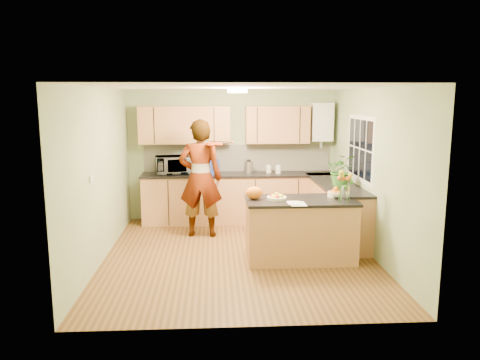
{
  "coord_description": "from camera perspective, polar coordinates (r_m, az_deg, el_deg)",
  "views": [
    {
      "loc": [
        -0.36,
        -6.77,
        2.36
      ],
      "look_at": [
        0.05,
        0.5,
        1.07
      ],
      "focal_mm": 35.0,
      "sensor_mm": 36.0,
      "label": 1
    }
  ],
  "objects": [
    {
      "name": "ceiling_lamp",
      "position": [
        7.08,
        -0.32,
        10.86
      ],
      "size": [
        0.3,
        0.3,
        0.07
      ],
      "color": "#FFEABF",
      "rests_on": "ceiling"
    },
    {
      "name": "boiler",
      "position": [
        9.11,
        9.91,
        6.98
      ],
      "size": [
        0.4,
        0.3,
        0.86
      ],
      "color": "white",
      "rests_on": "wall_back"
    },
    {
      "name": "splashback",
      "position": [
        9.09,
        -0.31,
        2.71
      ],
      "size": [
        3.6,
        0.02,
        0.52
      ],
      "primitive_type": "cube",
      "color": "silver",
      "rests_on": "back_counter"
    },
    {
      "name": "back_counter",
      "position": [
        8.94,
        -0.21,
        -2.16
      ],
      "size": [
        3.64,
        0.62,
        0.94
      ],
      "color": "#A87443",
      "rests_on": "floor"
    },
    {
      "name": "ceiling",
      "position": [
        6.78,
        -0.18,
        11.22
      ],
      "size": [
        4.0,
        4.5,
        0.02
      ],
      "primitive_type": "cube",
      "color": "white",
      "rests_on": "wall_back"
    },
    {
      "name": "violin",
      "position": [
        7.66,
        -3.45,
        4.37
      ],
      "size": [
        0.58,
        0.5,
        0.14
      ],
      "primitive_type": null,
      "rotation": [
        0.17,
        0.0,
        -0.61
      ],
      "color": "#540A05",
      "rests_on": "violinist"
    },
    {
      "name": "jar_white",
      "position": [
        8.87,
        4.7,
        1.33
      ],
      "size": [
        0.11,
        0.11,
        0.16
      ],
      "primitive_type": "cylinder",
      "rotation": [
        0.0,
        0.0,
        -0.1
      ],
      "color": "white",
      "rests_on": "back_counter"
    },
    {
      "name": "potted_plant",
      "position": [
        7.72,
        12.29,
        1.19
      ],
      "size": [
        0.56,
        0.52,
        0.52
      ],
      "primitive_type": "imported",
      "rotation": [
        0.0,
        0.0,
        -0.27
      ],
      "color": "#327025",
      "rests_on": "right_counter"
    },
    {
      "name": "light_switch",
      "position": [
        6.47,
        -17.72,
        0.13
      ],
      "size": [
        0.02,
        0.09,
        0.09
      ],
      "primitive_type": "cube",
      "color": "white",
      "rests_on": "wall_left"
    },
    {
      "name": "orange_bowl",
      "position": [
        7.07,
        11.59,
        -1.52
      ],
      "size": [
        0.24,
        0.24,
        0.14
      ],
      "color": "beige",
      "rests_on": "peninsula_island"
    },
    {
      "name": "wall_back",
      "position": [
        9.1,
        -0.94,
        3.03
      ],
      "size": [
        4.0,
        0.02,
        2.5
      ],
      "primitive_type": "cube",
      "color": "gray",
      "rests_on": "floor"
    },
    {
      "name": "right_counter",
      "position": [
        8.12,
        11.58,
        -3.62
      ],
      "size": [
        0.62,
        2.24,
        0.94
      ],
      "color": "#A87443",
      "rests_on": "floor"
    },
    {
      "name": "flower_vase",
      "position": [
        6.72,
        12.8,
        0.16
      ],
      "size": [
        0.27,
        0.27,
        0.5
      ],
      "rotation": [
        0.0,
        0.0,
        0.01
      ],
      "color": "silver",
      "rests_on": "peninsula_island"
    },
    {
      "name": "floor",
      "position": [
        7.18,
        -0.17,
        -9.15
      ],
      "size": [
        4.5,
        4.5,
        0.0
      ],
      "primitive_type": "plane",
      "color": "#523517",
      "rests_on": "ground"
    },
    {
      "name": "window_right",
      "position": [
        7.78,
        14.42,
        3.75
      ],
      "size": [
        0.01,
        1.3,
        1.05
      ],
      "color": "white",
      "rests_on": "wall_right"
    },
    {
      "name": "microwave",
      "position": [
        8.87,
        -8.27,
        1.82
      ],
      "size": [
        0.68,
        0.54,
        0.34
      ],
      "primitive_type": "imported",
      "rotation": [
        0.0,
        0.0,
        0.23
      ],
      "color": "white",
      "rests_on": "back_counter"
    },
    {
      "name": "blue_box",
      "position": [
        8.84,
        -3.63,
        1.63
      ],
      "size": [
        0.33,
        0.25,
        0.26
      ],
      "primitive_type": "cube",
      "rotation": [
        0.0,
        0.0,
        0.04
      ],
      "color": "navy",
      "rests_on": "back_counter"
    },
    {
      "name": "fruit_dish",
      "position": [
        6.75,
        4.5,
        -2.05
      ],
      "size": [
        0.28,
        0.28,
        0.1
      ],
      "color": "beige",
      "rests_on": "peninsula_island"
    },
    {
      "name": "jar_cream",
      "position": [
        8.93,
        3.53,
        1.37
      ],
      "size": [
        0.13,
        0.13,
        0.15
      ],
      "primitive_type": "cylinder",
      "rotation": [
        0.0,
        0.0,
        -0.38
      ],
      "color": "beige",
      "rests_on": "back_counter"
    },
    {
      "name": "kettle",
      "position": [
        8.83,
        1.05,
        1.62
      ],
      "size": [
        0.17,
        0.17,
        0.31
      ],
      "rotation": [
        0.0,
        0.0,
        0.3
      ],
      "color": "#B0B0B5",
      "rests_on": "back_counter"
    },
    {
      "name": "peninsula_island",
      "position": [
        6.93,
        7.33,
        -6.0
      ],
      "size": [
        1.58,
        0.81,
        0.91
      ],
      "color": "#A87443",
      "rests_on": "floor"
    },
    {
      "name": "upper_cabinets",
      "position": [
        8.87,
        -2.05,
        6.74
      ],
      "size": [
        3.2,
        0.34,
        0.7
      ],
      "color": "#A87443",
      "rests_on": "wall_back"
    },
    {
      "name": "wall_right",
      "position": [
        7.26,
        15.8,
        0.86
      ],
      "size": [
        0.02,
        4.5,
        2.5
      ],
      "primitive_type": "cube",
      "color": "gray",
      "rests_on": "floor"
    },
    {
      "name": "wall_left",
      "position": [
        7.05,
        -16.62,
        0.56
      ],
      "size": [
        0.02,
        4.5,
        2.5
      ],
      "primitive_type": "cube",
      "color": "gray",
      "rests_on": "floor"
    },
    {
      "name": "wall_front",
      "position": [
        4.67,
        1.31,
        -3.72
      ],
      "size": [
        4.0,
        0.02,
        2.5
      ],
      "primitive_type": "cube",
      "color": "gray",
      "rests_on": "floor"
    },
    {
      "name": "violinist",
      "position": [
        7.96,
        -4.84,
        0.2
      ],
      "size": [
        0.77,
        0.54,
        2.01
      ],
      "primitive_type": "imported",
      "rotation": [
        0.0,
        0.0,
        3.05
      ],
      "color": "tan",
      "rests_on": "floor"
    },
    {
      "name": "papers",
      "position": [
        6.51,
        7.04,
        -2.87
      ],
      "size": [
        0.22,
        0.29,
        0.01
      ],
      "primitive_type": "cube",
      "color": "white",
      "rests_on": "peninsula_island"
    },
    {
      "name": "orange_bag",
      "position": [
        6.76,
        1.75,
        -1.57
      ],
      "size": [
        0.26,
        0.22,
        0.19
      ],
      "primitive_type": "ellipsoid",
      "rotation": [
        0.0,
        0.0,
        -0.06
      ],
      "color": "orange",
      "rests_on": "peninsula_island"
    }
  ]
}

